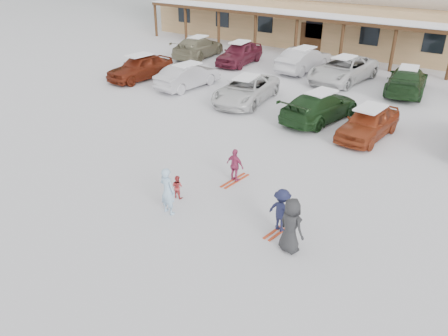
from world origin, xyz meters
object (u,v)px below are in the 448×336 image
Objects in this scene: parked_car_0 at (140,67)px; parked_car_10 at (343,69)px; child_magenta at (235,165)px; parked_car_3 at (320,106)px; parked_car_2 at (246,89)px; parked_car_4 at (368,122)px; parked_car_7 at (198,47)px; parked_car_9 at (304,60)px; child_navy at (282,211)px; toddler_red at (177,187)px; bystander_dark at (291,226)px; parked_car_8 at (240,53)px; parked_car_11 at (407,80)px; parked_car_1 at (188,76)px; adult_skier at (168,191)px.

parked_car_0 reaches higher than parked_car_10.
child_magenta is 7.55m from parked_car_3.
parked_car_4 is (7.10, -0.95, 0.00)m from parked_car_2.
parked_car_9 is at bearing 177.44° from parked_car_7.
child_navy is 3.35m from child_magenta.
parked_car_4 is (2.66, -0.71, -0.01)m from parked_car_3.
parked_car_7 reaches higher than child_navy.
parked_car_3 is 0.88× the size of parked_car_10.
parked_car_2 is (7.87, 0.18, -0.08)m from parked_car_0.
child_navy is at bearing 116.66° from parked_car_3.
bystander_dark is (4.49, -0.35, 0.42)m from toddler_red.
parked_car_4 is at bearing -38.77° from parked_car_8.
parked_car_3 is 14.79m from parked_car_7.
parked_car_9 is at bearing -50.04° from parked_car_3.
bystander_dark is at bearing 85.32° from parked_car_11.
parked_car_9 is at bearing -67.42° from child_magenta.
parked_car_10 reaches higher than parked_car_1.
child_navy reaches higher than child_magenta.
parked_car_3 is (12.31, -0.06, -0.07)m from parked_car_0.
parked_car_2 is 7.36m from parked_car_10.
adult_skier is 0.35× the size of parked_car_0.
child_magenta is at bearing -23.89° from child_navy.
parked_car_0 reaches higher than parked_car_7.
parked_car_9 reaches higher than parked_car_1.
parked_car_3 is (8.69, -0.40, -0.01)m from parked_car_1.
parked_car_8 reaches higher than parked_car_0.
parked_car_9 reaches higher than parked_car_11.
parked_car_1 is at bearing 9.48° from parked_car_0.
toddler_red is 0.15× the size of parked_car_10.
parked_car_0 is 0.93× the size of parked_car_3.
adult_skier is 0.33× the size of parked_car_3.
parked_car_1 is at bearing 178.79° from parked_car_4.
adult_skier is 4.13m from bystander_dark.
parked_car_10 is at bearing -90.62° from toddler_red.
parked_car_4 is (2.52, 6.84, 0.06)m from child_magenta.
parked_car_2 is 10.91m from parked_car_7.
parked_car_2 reaches higher than child_magenta.
adult_skier is 10.29m from parked_car_4.
bystander_dark is (3.54, -2.44, 0.20)m from child_magenta.
parked_car_4 is 0.73× the size of parked_car_10.
bystander_dark is 18.89m from parked_car_0.
child_magenta is 16.19m from parked_car_9.
parked_car_7 is at bearing 100.54° from parked_car_0.
bystander_dark is 0.35× the size of parked_car_9.
bystander_dark is 0.39× the size of parked_car_1.
bystander_dark is at bearing 150.25° from child_magenta.
parked_car_1 reaches higher than child_navy.
parked_car_2 is (-8.12, 10.23, -0.14)m from bystander_dark.
parked_car_4 is at bearing 1.19° from parked_car_0.
toddler_red is 4.52m from bystander_dark.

